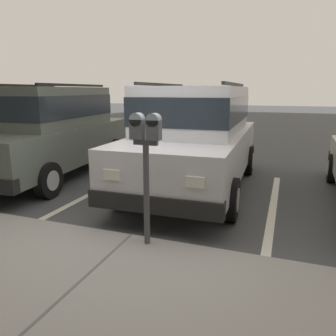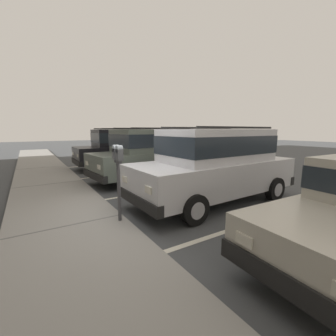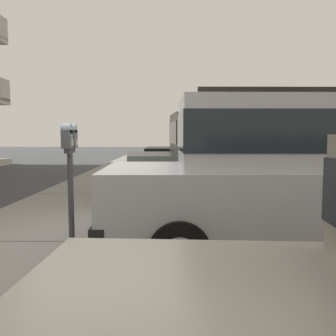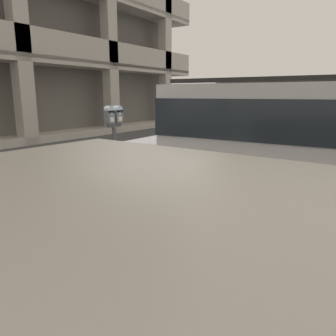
# 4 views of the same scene
# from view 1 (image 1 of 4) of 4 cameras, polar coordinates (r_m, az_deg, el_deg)

# --- Properties ---
(ground_plane) EXTENTS (80.00, 80.00, 0.10)m
(ground_plane) POSITION_cam_1_polar(r_m,az_deg,el_deg) (4.51, -5.14, -12.39)
(ground_plane) COLOR #444749
(sidewalk) EXTENTS (40.00, 2.20, 0.12)m
(sidewalk) POSITION_cam_1_polar(r_m,az_deg,el_deg) (3.47, -14.82, -19.21)
(sidewalk) COLOR gray
(sidewalk) RESTS_ON ground_plane
(parking_stall_lines) EXTENTS (13.20, 4.80, 0.01)m
(parking_stall_lines) POSITION_cam_1_polar(r_m,az_deg,el_deg) (6.38, -13.18, -4.32)
(parking_stall_lines) COLOR silver
(parking_stall_lines) RESTS_ON ground_plane
(silver_suv) EXTENTS (2.12, 4.83, 2.03)m
(silver_suv) POSITION_cam_1_polar(r_m,az_deg,el_deg) (6.37, 4.93, 5.96)
(silver_suv) COLOR silver
(silver_suv) RESTS_ON ground_plane
(dark_hatchback) EXTENTS (2.33, 4.94, 2.03)m
(dark_hatchback) POSITION_cam_1_polar(r_m,az_deg,el_deg) (7.84, -19.96, 6.61)
(dark_hatchback) COLOR #5B665B
(dark_hatchback) RESTS_ON ground_plane
(parking_meter_near) EXTENTS (0.35, 0.12, 1.55)m
(parking_meter_near) POSITION_cam_1_polar(r_m,az_deg,el_deg) (3.68, -3.89, 3.38)
(parking_meter_near) COLOR #47474C
(parking_meter_near) RESTS_ON sidewalk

